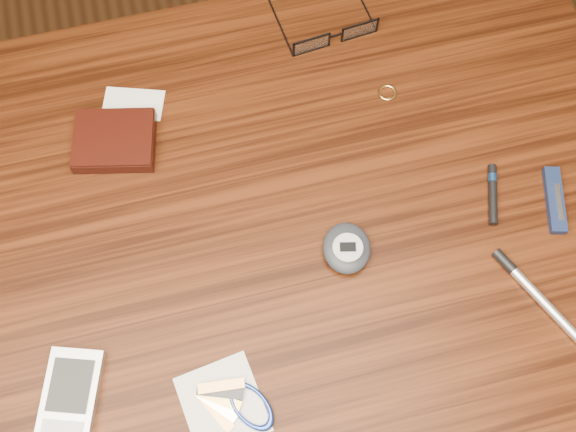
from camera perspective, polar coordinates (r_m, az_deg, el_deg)
name	(u,v)px	position (r m, az deg, el deg)	size (l,w,h in m)	color
ground	(273,353)	(1.60, -1.22, -10.75)	(3.80, 3.80, 0.00)	#472814
desk	(263,253)	(0.98, -1.96, -2.93)	(1.00, 0.70, 0.75)	#361608
wallet_and_card	(115,140)	(0.95, -13.54, 5.88)	(0.13, 0.14, 0.02)	black
eyeglasses	(334,34)	(1.01, 3.62, 14.20)	(0.14, 0.14, 0.03)	black
gold_ring	(387,93)	(0.98, 7.85, 9.62)	(0.02, 0.02, 0.00)	#DDB05E
pda_phone	(70,399)	(0.86, -16.86, -13.67)	(0.09, 0.12, 0.02)	#A9A9AE
pedometer	(347,248)	(0.86, 4.67, -2.55)	(0.07, 0.08, 0.03)	#1F2229
notepad_keys	(236,404)	(0.83, -4.12, -14.62)	(0.11, 0.11, 0.01)	silver
pocket_knife	(555,200)	(0.95, 20.33, 1.18)	(0.04, 0.09, 0.01)	#111C3A
silver_pen	(532,290)	(0.90, 18.69, -5.53)	(0.07, 0.14, 0.01)	silver
black_blue_pen	(493,192)	(0.93, 15.87, 1.82)	(0.04, 0.08, 0.01)	black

